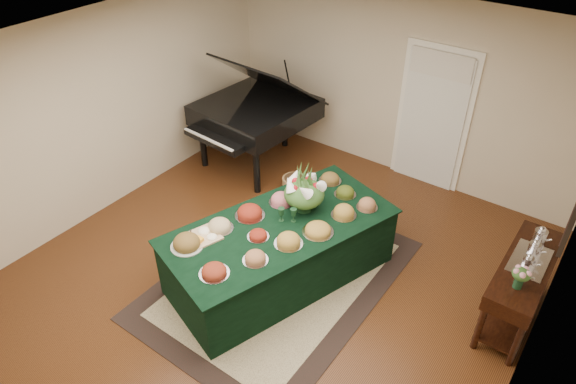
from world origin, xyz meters
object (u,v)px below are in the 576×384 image
Objects in this scene: grand_piano at (255,111)px; floral_centerpiece at (304,189)px; buffet_table at (280,251)px; mahogany_sideboard at (523,276)px.

floral_centerpiece is at bearing -37.79° from grand_piano.
buffet_table is 2.01× the size of mahogany_sideboard.
grand_piano is at bearing 134.73° from buffet_table.
buffet_table is at bearing -45.27° from grand_piano.
buffet_table is 0.78m from floral_centerpiece.
buffet_table is 2.66m from grand_piano.
buffet_table is at bearing -97.36° from floral_centerpiece.
buffet_table is 1.54× the size of grand_piano.
grand_piano is at bearing 167.83° from mahogany_sideboard.
floral_centerpiece reaches higher than mahogany_sideboard.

